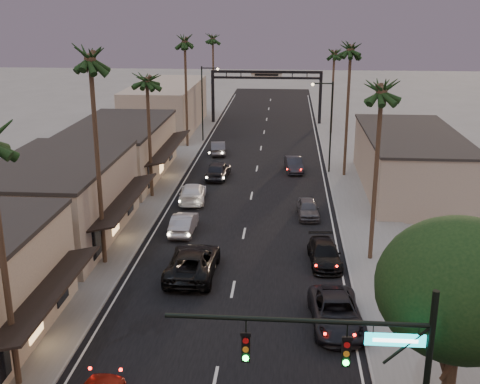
% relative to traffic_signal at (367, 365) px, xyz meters
% --- Properties ---
extents(ground, '(200.00, 200.00, 0.00)m').
position_rel_traffic_signal_xyz_m(ground, '(-5.69, 36.00, -5.08)').
color(ground, slate).
rests_on(ground, ground).
extents(road, '(14.00, 120.00, 0.02)m').
position_rel_traffic_signal_xyz_m(road, '(-5.69, 41.00, -5.08)').
color(road, black).
rests_on(road, ground).
extents(sidewalk_left, '(5.00, 92.00, 0.12)m').
position_rel_traffic_signal_xyz_m(sidewalk_left, '(-15.19, 48.00, -5.02)').
color(sidewalk_left, slate).
rests_on(sidewalk_left, ground).
extents(sidewalk_right, '(5.00, 92.00, 0.12)m').
position_rel_traffic_signal_xyz_m(sidewalk_right, '(3.81, 48.00, -5.02)').
color(sidewalk_right, slate).
rests_on(sidewalk_right, ground).
extents(storefront_mid, '(8.00, 14.00, 5.50)m').
position_rel_traffic_signal_xyz_m(storefront_mid, '(-18.69, 22.00, -2.33)').
color(storefront_mid, gray).
rests_on(storefront_mid, ground).
extents(storefront_far, '(8.00, 16.00, 5.00)m').
position_rel_traffic_signal_xyz_m(storefront_far, '(-18.69, 38.00, -2.58)').
color(storefront_far, tan).
rests_on(storefront_far, ground).
extents(storefront_dist, '(8.00, 20.00, 6.00)m').
position_rel_traffic_signal_xyz_m(storefront_dist, '(-18.69, 61.00, -2.08)').
color(storefront_dist, gray).
rests_on(storefront_dist, ground).
extents(building_right, '(8.00, 18.00, 5.00)m').
position_rel_traffic_signal_xyz_m(building_right, '(8.31, 36.00, -2.58)').
color(building_right, gray).
rests_on(building_right, ground).
extents(traffic_signal, '(8.51, 0.22, 7.80)m').
position_rel_traffic_signal_xyz_m(traffic_signal, '(0.00, 0.00, 0.00)').
color(traffic_signal, black).
rests_on(traffic_signal, ground).
extents(corner_tree, '(6.20, 6.20, 8.80)m').
position_rel_traffic_signal_xyz_m(corner_tree, '(3.79, 3.45, 0.90)').
color(corner_tree, '#38281C').
rests_on(corner_tree, ground).
extents(arch, '(15.20, 0.40, 7.27)m').
position_rel_traffic_signal_xyz_m(arch, '(-5.69, 66.00, 0.45)').
color(arch, black).
rests_on(arch, ground).
extents(streetlight_right, '(2.13, 0.30, 9.00)m').
position_rel_traffic_signal_xyz_m(streetlight_right, '(1.23, 41.00, 0.25)').
color(streetlight_right, black).
rests_on(streetlight_right, ground).
extents(streetlight_left, '(2.13, 0.30, 9.00)m').
position_rel_traffic_signal_xyz_m(streetlight_left, '(-12.61, 54.00, 0.25)').
color(streetlight_left, black).
rests_on(streetlight_left, ground).
extents(palm_lb, '(3.20, 3.20, 15.20)m').
position_rel_traffic_signal_xyz_m(palm_lb, '(-14.29, 18.00, 8.30)').
color(palm_lb, '#38281C').
rests_on(palm_lb, ground).
extents(palm_lc, '(3.20, 3.20, 12.20)m').
position_rel_traffic_signal_xyz_m(palm_lc, '(-14.29, 32.00, 5.39)').
color(palm_lc, '#38281C').
rests_on(palm_lc, ground).
extents(palm_ld, '(3.20, 3.20, 14.20)m').
position_rel_traffic_signal_xyz_m(palm_ld, '(-14.29, 51.00, 7.33)').
color(palm_ld, '#38281C').
rests_on(palm_ld, ground).
extents(palm_ra, '(3.20, 3.20, 13.20)m').
position_rel_traffic_signal_xyz_m(palm_ra, '(2.91, 20.00, 6.36)').
color(palm_ra, '#38281C').
rests_on(palm_ra, ground).
extents(palm_rb, '(3.20, 3.20, 14.20)m').
position_rel_traffic_signal_xyz_m(palm_rb, '(2.91, 40.00, 7.33)').
color(palm_rb, '#38281C').
rests_on(palm_rb, ground).
extents(palm_rc, '(3.20, 3.20, 12.20)m').
position_rel_traffic_signal_xyz_m(palm_rc, '(2.91, 60.00, 5.39)').
color(palm_rc, '#38281C').
rests_on(palm_rc, ground).
extents(palm_far, '(3.20, 3.20, 13.20)m').
position_rel_traffic_signal_xyz_m(palm_far, '(-13.99, 74.00, 6.36)').
color(palm_far, '#38281C').
rests_on(palm_far, ground).
extents(oncoming_pickup, '(2.96, 6.28, 1.73)m').
position_rel_traffic_signal_xyz_m(oncoming_pickup, '(-8.34, 16.78, -4.21)').
color(oncoming_pickup, black).
rests_on(oncoming_pickup, ground).
extents(oncoming_silver, '(1.58, 4.43, 1.46)m').
position_rel_traffic_signal_xyz_m(oncoming_silver, '(-10.11, 23.87, -4.35)').
color(oncoming_silver, gray).
rests_on(oncoming_silver, ground).
extents(oncoming_white, '(2.55, 5.36, 1.51)m').
position_rel_traffic_signal_xyz_m(oncoming_white, '(-10.58, 31.17, -4.33)').
color(oncoming_white, silver).
rests_on(oncoming_white, ground).
extents(oncoming_dgrey, '(2.26, 4.93, 1.64)m').
position_rel_traffic_signal_xyz_m(oncoming_dgrey, '(-9.23, 38.27, -4.26)').
color(oncoming_dgrey, black).
rests_on(oncoming_dgrey, ground).
extents(oncoming_grey_far, '(2.11, 4.55, 1.44)m').
position_rel_traffic_signal_xyz_m(oncoming_grey_far, '(-10.33, 47.82, -4.36)').
color(oncoming_grey_far, '#464549').
rests_on(oncoming_grey_far, ground).
extents(curbside_near, '(2.91, 5.70, 1.54)m').
position_rel_traffic_signal_xyz_m(curbside_near, '(0.04, 11.25, -4.31)').
color(curbside_near, black).
rests_on(curbside_near, ground).
extents(curbside_black, '(2.28, 4.88, 1.38)m').
position_rel_traffic_signal_xyz_m(curbside_black, '(-0.13, 19.11, -4.39)').
color(curbside_black, black).
rests_on(curbside_black, ground).
extents(curbside_grey, '(1.88, 4.09, 1.36)m').
position_rel_traffic_signal_xyz_m(curbside_grey, '(-0.95, 28.01, -4.40)').
color(curbside_grey, '#434347').
rests_on(curbside_grey, ground).
extents(curbside_far, '(2.05, 4.50, 1.43)m').
position_rel_traffic_signal_xyz_m(curbside_far, '(-1.96, 41.23, -4.37)').
color(curbside_far, black).
rests_on(curbside_far, ground).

